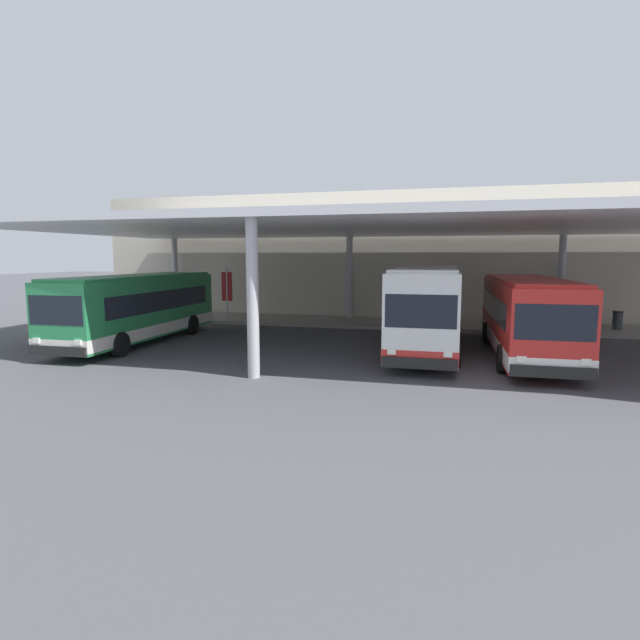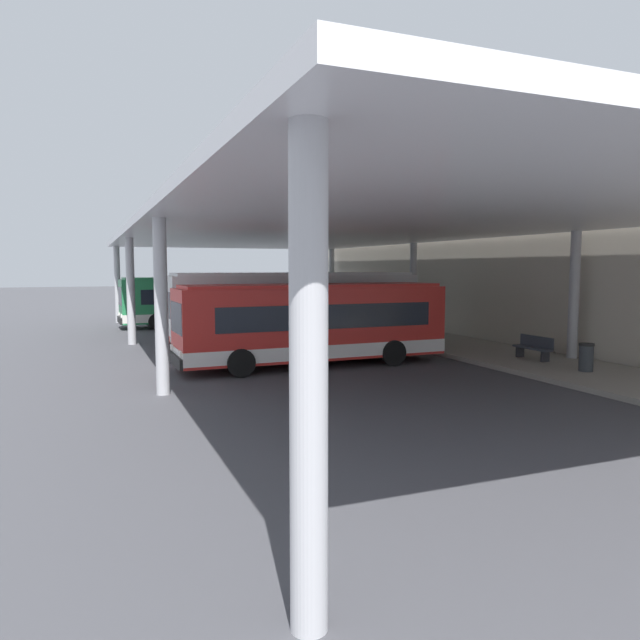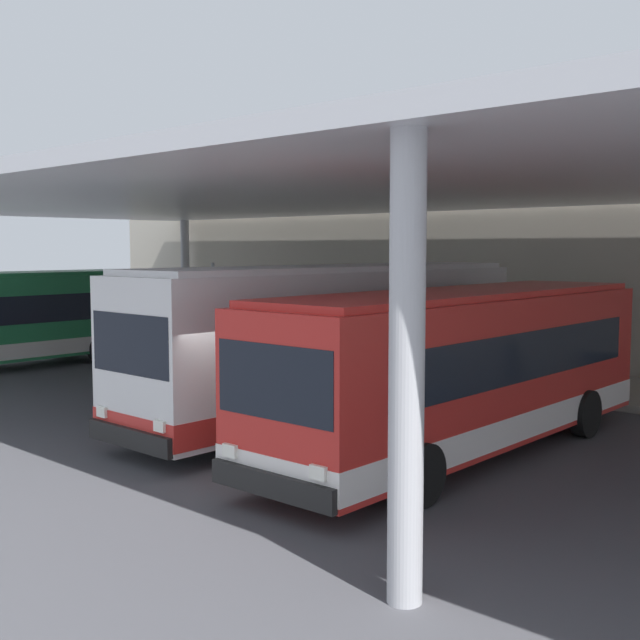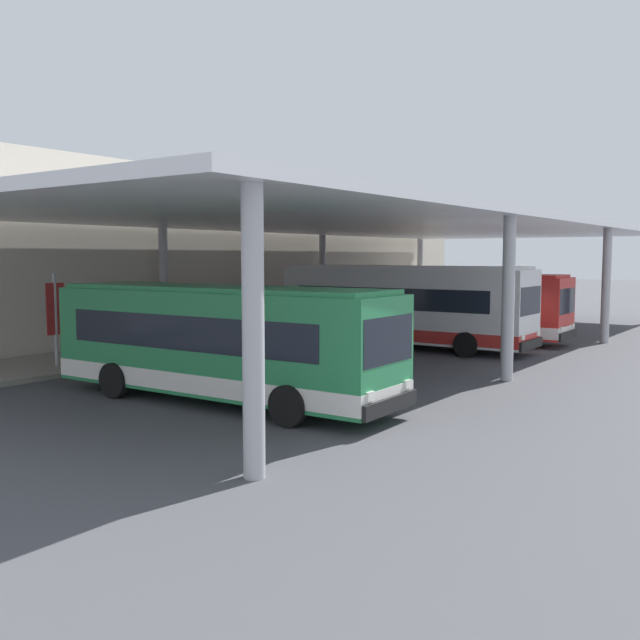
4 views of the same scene
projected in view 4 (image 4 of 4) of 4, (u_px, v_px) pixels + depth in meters
ground_plane at (503, 353)px, 29.15m from camera, size 200.00×200.00×0.00m
platform_kerb at (280, 333)px, 35.94m from camera, size 42.00×4.50×0.18m
station_building_facade at (232, 254)px, 37.47m from camera, size 48.00×1.60×8.15m
canopy_shelter at (388, 227)px, 31.86m from camera, size 40.00×17.00×5.55m
bus_nearest_bay at (219, 342)px, 19.14m from camera, size 2.92×10.59×3.17m
bus_second_bay at (403, 306)px, 30.73m from camera, size 2.78×11.35×3.57m
bus_middle_bay at (455, 305)px, 33.53m from camera, size 2.88×10.58×3.17m
bench_waiting at (343, 314)px, 40.69m from camera, size 1.80×0.45×0.92m
trash_bin at (371, 311)px, 42.85m from camera, size 0.52×0.52×0.98m
banner_sign at (55, 314)px, 24.43m from camera, size 0.70×0.12×3.20m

